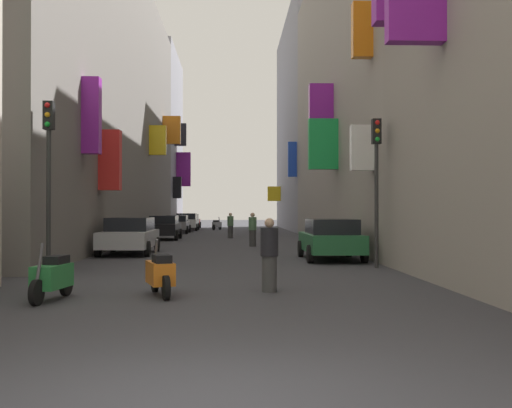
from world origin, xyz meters
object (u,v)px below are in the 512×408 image
at_px(traffic_light_near_corner, 376,167).
at_px(parked_car_grey, 177,224).
at_px(parked_car_green, 331,238).
at_px(pedestrian_crossing, 253,230).
at_px(scooter_silver, 217,225).
at_px(pedestrian_near_right, 269,255).
at_px(pedestrian_near_left, 230,226).
at_px(traffic_light_far_corner, 49,158).
at_px(parked_car_black, 164,227).
at_px(parked_car_white, 187,221).
at_px(scooter_green, 52,276).
at_px(parked_car_silver, 130,235).
at_px(scooter_orange, 160,273).
at_px(parked_car_red, 190,221).

bearing_deg(traffic_light_near_corner, parked_car_grey, 106.98).
xyz_separation_m(parked_car_green, pedestrian_crossing, (-2.48, 7.92, 0.05)).
height_order(scooter_silver, pedestrian_near_right, pedestrian_near_right).
xyz_separation_m(pedestrian_near_left, traffic_light_far_corner, (-4.73, -21.38, 2.35)).
xyz_separation_m(parked_car_black, traffic_light_far_corner, (-0.84, -19.86, 2.38)).
relative_size(parked_car_grey, traffic_light_near_corner, 0.93).
xyz_separation_m(parked_car_white, pedestrian_crossing, (4.80, -22.77, 0.04)).
xyz_separation_m(pedestrian_near_right, traffic_light_near_corner, (3.54, 5.23, 2.26)).
distance_m(pedestrian_near_left, traffic_light_far_corner, 22.03).
height_order(scooter_silver, scooter_green, same).
bearing_deg(parked_car_silver, scooter_green, -87.29).
bearing_deg(pedestrian_crossing, pedestrian_near_right, -90.61).
relative_size(scooter_silver, scooter_orange, 1.05).
distance_m(parked_car_grey, scooter_orange, 33.55).
bearing_deg(scooter_silver, pedestrian_near_left, -85.46).
xyz_separation_m(parked_car_grey, scooter_green, (0.65, -33.98, -0.25)).
xyz_separation_m(parked_car_silver, traffic_light_near_corner, (8.38, -6.15, 2.28)).
distance_m(parked_car_white, pedestrian_crossing, 23.27).
bearing_deg(scooter_orange, traffic_light_far_corner, 131.02).
bearing_deg(parked_car_white, scooter_orange, -86.56).
relative_size(parked_car_white, scooter_green, 2.43).
distance_m(parked_car_grey, pedestrian_crossing, 17.44).
bearing_deg(parked_car_white, pedestrian_near_left, -75.37).
relative_size(parked_car_grey, pedestrian_near_right, 2.67).
bearing_deg(parked_car_grey, parked_car_green, -72.93).
bearing_deg(parked_car_green, pedestrian_near_right, -107.72).
height_order(pedestrian_crossing, traffic_light_near_corner, traffic_light_near_corner).
bearing_deg(pedestrian_crossing, parked_car_white, 101.90).
relative_size(parked_car_green, pedestrian_near_right, 2.67).
bearing_deg(parked_car_black, traffic_light_near_corner, -65.11).
relative_size(parked_car_black, pedestrian_crossing, 2.43).
bearing_deg(scooter_silver, parked_car_black, -98.98).
relative_size(parked_car_grey, scooter_green, 2.33).
xyz_separation_m(parked_car_silver, scooter_orange, (2.60, -11.93, -0.30)).
bearing_deg(traffic_light_far_corner, parked_car_silver, 84.31).
height_order(parked_car_silver, parked_car_red, parked_car_silver).
distance_m(scooter_green, pedestrian_crossing, 17.85).
bearing_deg(scooter_orange, parked_car_grey, 94.54).
bearing_deg(pedestrian_near_left, parked_car_white, 104.63).
relative_size(parked_car_white, scooter_orange, 2.53).
bearing_deg(traffic_light_far_corner, parked_car_red, 88.85).
distance_m(parked_car_green, pedestrian_crossing, 8.30).
distance_m(parked_car_silver, parked_car_black, 11.84).
distance_m(parked_car_grey, pedestrian_near_left, 9.08).
height_order(parked_car_silver, traffic_light_near_corner, traffic_light_near_corner).
bearing_deg(traffic_light_near_corner, parked_car_black, 114.89).
relative_size(parked_car_silver, parked_car_black, 1.14).
height_order(parked_car_white, scooter_green, parked_car_white).
height_order(parked_car_green, scooter_silver, parked_car_green).
bearing_deg(scooter_green, parked_car_green, 53.63).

